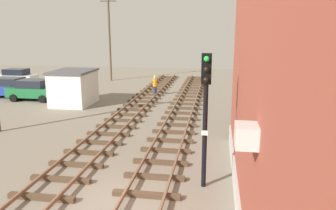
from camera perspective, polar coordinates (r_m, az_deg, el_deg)
ground_plane at (r=11.82m, az=-9.14°, el=-17.12°), size 80.91×80.91×0.00m
track_near_building at (r=11.53m, az=-4.67°, el=-17.07°), size 2.50×62.24×0.32m
track_centre at (r=12.80m, az=-21.39°, el=-14.75°), size 2.50×62.24×0.32m
signal_mast at (r=11.89m, az=6.62°, el=-0.07°), size 0.36×0.40×5.11m
control_hut at (r=27.06m, az=-16.25°, el=3.00°), size 3.00×3.80×2.76m
parked_car_green at (r=29.94m, az=-22.63°, el=2.50°), size 4.20×2.04×1.76m
parked_car_blue at (r=32.07m, az=-26.15°, el=2.82°), size 4.20×2.04×1.76m
parked_car_white at (r=39.02m, az=-25.09°, el=4.55°), size 4.20×2.04×1.76m
utility_pole_far at (r=38.69m, az=-10.25°, el=11.47°), size 1.80×0.24×9.41m
track_worker_foreground at (r=29.57m, az=-2.31°, el=3.45°), size 0.40×0.40×1.87m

